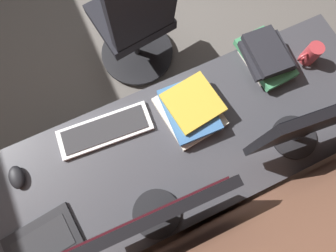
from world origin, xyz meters
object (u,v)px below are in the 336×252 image
monitor_primary (327,119)px  monitor_secondary (153,216)px  keyboard_main (105,130)px  office_chair (136,26)px  mouse_main (17,177)px  drawer_pedestal (182,162)px  book_stack_near (190,109)px  book_stack_far (266,56)px  coffee_mug (311,54)px

monitor_primary → monitor_secondary: size_ratio=1.06×
keyboard_main → office_chair: office_chair is taller
monitor_secondary → mouse_main: bearing=-38.6°
drawer_pedestal → book_stack_near: 0.46m
keyboard_main → drawer_pedestal: bearing=141.4°
book_stack_far → coffee_mug: 0.21m
keyboard_main → book_stack_far: bearing=-179.9°
monitor_secondary → drawer_pedestal: bearing=-140.7°
drawer_pedestal → coffee_mug: bearing=-167.8°
monitor_primary → book_stack_far: size_ratio=1.81×
monitor_primary → book_stack_near: monitor_primary is taller
mouse_main → book_stack_near: size_ratio=0.34×
monitor_primary → coffee_mug: bearing=-131.0°
coffee_mug → keyboard_main: bearing=-4.3°
monitor_secondary → office_chair: 1.25m
coffee_mug → office_chair: size_ratio=0.12×
mouse_main → office_chair: size_ratio=0.11×
monitor_secondary → mouse_main: (0.48, -0.38, -0.25)m
monitor_secondary → book_stack_far: monitor_secondary is taller
mouse_main → book_stack_near: bearing=177.0°
monitor_primary → office_chair: size_ratio=0.56×
book_stack_far → office_chair: 0.84m
book_stack_near → coffee_mug: bearing=-179.7°
drawer_pedestal → keyboard_main: 0.54m
book_stack_far → mouse_main: bearing=1.8°
monitor_secondary → keyboard_main: (0.06, -0.42, -0.26)m
monitor_secondary → book_stack_near: bearing=-133.4°
keyboard_main → office_chair: size_ratio=0.44×
monitor_secondary → office_chair: (-0.33, -1.07, -0.54)m
mouse_main → book_stack_near: (-0.80, 0.04, 0.02)m
keyboard_main → book_stack_near: size_ratio=1.41×
monitor_secondary → keyboard_main: bearing=-81.4°
keyboard_main → mouse_main: (0.41, 0.04, 0.01)m
monitor_primary → office_chair: 1.22m
drawer_pedestal → office_chair: size_ratio=0.72×
keyboard_main → book_stack_far: (-0.82, -0.00, 0.04)m
monitor_primary → office_chair: monitor_primary is taller
book_stack_far → coffee_mug: size_ratio=2.69×
book_stack_near → monitor_primary: bearing=140.6°
drawer_pedestal → coffee_mug: coffee_mug is taller
mouse_main → monitor_primary: bearing=163.6°
monitor_primary → keyboard_main: (0.75, -0.38, -0.25)m
book_stack_near → mouse_main: bearing=-3.0°
drawer_pedestal → keyboard_main: (0.29, -0.23, 0.39)m
book_stack_near → coffee_mug: size_ratio=2.71×
drawer_pedestal → mouse_main: bearing=-15.4°
book_stack_far → book_stack_near: bearing=10.6°
drawer_pedestal → monitor_secondary: 0.71m
monitor_primary → book_stack_far: 0.44m
monitor_secondary → mouse_main: monitor_secondary is taller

